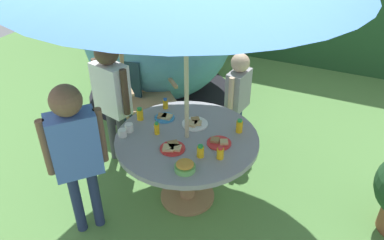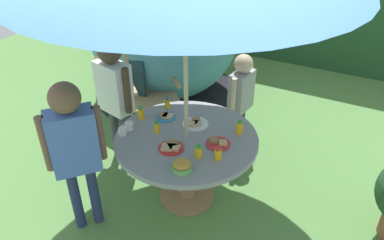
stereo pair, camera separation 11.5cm
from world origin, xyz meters
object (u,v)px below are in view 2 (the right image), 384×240
(cup_far, at_px, (129,126))
(juice_bottle_mid_left, at_px, (198,152))
(dome_tent, at_px, (165,32))
(child_in_blue_shirt, at_px, (74,142))
(juice_bottle_near_left, at_px, (218,154))
(wooden_chair, at_px, (152,85))
(juice_bottle_center_front, at_px, (157,128))
(juice_bottle_front_edge, at_px, (167,103))
(child_in_white_shirt, at_px, (114,87))
(garden_table, at_px, (187,149))
(plate_far_right, at_px, (171,147))
(cup_near, at_px, (123,131))
(snack_bowl, at_px, (182,166))
(juice_bottle_far_left, at_px, (141,113))
(plate_back_edge, at_px, (166,117))
(juice_bottle_mid_right, at_px, (239,127))
(child_in_grey_shirt, at_px, (241,91))
(plate_near_right, at_px, (195,123))
(plate_center_back, at_px, (218,143))

(cup_far, bearing_deg, juice_bottle_mid_left, -5.49)
(dome_tent, relative_size, child_in_blue_shirt, 1.49)
(juice_bottle_near_left, xyz_separation_m, juice_bottle_mid_left, (-0.15, -0.05, 0.00))
(wooden_chair, bearing_deg, child_in_blue_shirt, -125.30)
(dome_tent, bearing_deg, juice_bottle_center_front, -62.82)
(juice_bottle_mid_left, distance_m, juice_bottle_front_edge, 0.80)
(wooden_chair, relative_size, cup_far, 14.56)
(child_in_white_shirt, bearing_deg, wooden_chair, 103.71)
(wooden_chair, bearing_deg, garden_table, -90.00)
(juice_bottle_near_left, bearing_deg, cup_far, 178.53)
(plate_far_right, distance_m, juice_bottle_center_front, 0.26)
(juice_bottle_mid_left, bearing_deg, juice_bottle_center_front, 163.98)
(child_in_white_shirt, bearing_deg, cup_near, -34.08)
(snack_bowl, height_order, juice_bottle_center_front, juice_bottle_center_front)
(snack_bowl, distance_m, juice_bottle_front_edge, 0.92)
(dome_tent, relative_size, juice_bottle_near_left, 18.95)
(juice_bottle_near_left, height_order, juice_bottle_front_edge, juice_bottle_near_left)
(juice_bottle_far_left, bearing_deg, cup_far, -86.84)
(plate_far_right, bearing_deg, juice_bottle_far_left, 149.75)
(snack_bowl, bearing_deg, child_in_white_shirt, 150.40)
(wooden_chair, height_order, juice_bottle_front_edge, wooden_chair)
(plate_back_edge, height_order, juice_bottle_near_left, juice_bottle_near_left)
(juice_bottle_mid_right, xyz_separation_m, cup_near, (-0.87, -0.47, -0.02))
(child_in_white_shirt, bearing_deg, dome_tent, 115.25)
(plate_far_right, bearing_deg, child_in_grey_shirt, 81.69)
(snack_bowl, relative_size, plate_back_edge, 0.88)
(wooden_chair, relative_size, child_in_grey_shirt, 0.95)
(wooden_chair, xyz_separation_m, child_in_white_shirt, (0.01, -0.65, 0.27))
(child_in_grey_shirt, relative_size, plate_far_right, 5.39)
(dome_tent, bearing_deg, child_in_grey_shirt, -31.12)
(plate_back_edge, distance_m, juice_bottle_mid_left, 0.64)
(snack_bowl, relative_size, cup_far, 2.21)
(child_in_grey_shirt, distance_m, snack_bowl, 1.34)
(snack_bowl, bearing_deg, juice_bottle_mid_right, 72.64)
(juice_bottle_far_left, bearing_deg, snack_bowl, -34.80)
(juice_bottle_far_left, bearing_deg, plate_far_right, -30.25)
(child_in_blue_shirt, xyz_separation_m, plate_near_right, (0.58, 0.87, -0.17))
(plate_far_right, bearing_deg, juice_bottle_center_front, 147.79)
(juice_bottle_center_front, bearing_deg, garden_table, 14.19)
(juice_bottle_far_left, bearing_deg, wooden_chair, 116.77)
(cup_near, bearing_deg, dome_tent, 110.36)
(garden_table, relative_size, cup_far, 16.90)
(plate_back_edge, bearing_deg, child_in_white_shirt, 177.05)
(plate_far_right, height_order, juice_bottle_center_front, juice_bottle_center_front)
(plate_center_back, distance_m, cup_near, 0.81)
(plate_far_right, relative_size, cup_near, 2.96)
(juice_bottle_near_left, distance_m, juice_bottle_mid_right, 0.41)
(wooden_chair, xyz_separation_m, plate_center_back, (1.18, -0.84, 0.13))
(child_in_white_shirt, xyz_separation_m, child_in_blue_shirt, (0.29, -0.87, 0.02))
(child_in_white_shirt, height_order, cup_near, child_in_white_shirt)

